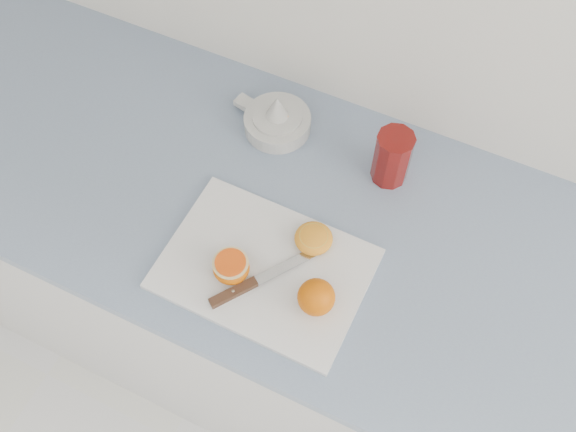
{
  "coord_description": "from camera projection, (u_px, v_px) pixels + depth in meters",
  "views": [
    {
      "loc": [
        0.04,
        1.12,
        1.94
      ],
      "look_at": [
        -0.22,
        1.65,
        0.96
      ],
      "focal_mm": 40.0,
      "sensor_mm": 36.0,
      "label": 1
    }
  ],
  "objects": [
    {
      "name": "squeezed_shell",
      "position": [
        314.0,
        238.0,
        1.17
      ],
      "size": [
        0.07,
        0.07,
        0.03
      ],
      "color": "orange",
      "rests_on": "cutting_board"
    },
    {
      "name": "cutting_board",
      "position": [
        265.0,
        269.0,
        1.16
      ],
      "size": [
        0.37,
        0.26,
        0.01
      ],
      "primitive_type": "cube",
      "rotation": [
        0.0,
        0.0,
        -0.01
      ],
      "color": "silver",
      "rests_on": "counter"
    },
    {
      "name": "half_orange",
      "position": [
        231.0,
        267.0,
        1.13
      ],
      "size": [
        0.07,
        0.07,
        0.04
      ],
      "color": "#DF6A00",
      "rests_on": "cutting_board"
    },
    {
      "name": "citrus_juicer",
      "position": [
        277.0,
        120.0,
        1.31
      ],
      "size": [
        0.18,
        0.14,
        0.09
      ],
      "color": "silver",
      "rests_on": "counter"
    },
    {
      "name": "red_tumbler",
      "position": [
        392.0,
        159.0,
        1.23
      ],
      "size": [
        0.07,
        0.07,
        0.12
      ],
      "color": "maroon",
      "rests_on": "counter"
    },
    {
      "name": "whole_orange",
      "position": [
        316.0,
        297.0,
        1.09
      ],
      "size": [
        0.07,
        0.07,
        0.07
      ],
      "color": "#DF6A00",
      "rests_on": "cutting_board"
    },
    {
      "name": "paring_knife",
      "position": [
        243.0,
        288.0,
        1.13
      ],
      "size": [
        0.13,
        0.18,
        0.01
      ],
      "color": "#492A1C",
      "rests_on": "cutting_board"
    },
    {
      "name": "counter",
      "position": [
        302.0,
        307.0,
        1.61
      ],
      "size": [
        2.27,
        0.64,
        0.89
      ],
      "color": "silver",
      "rests_on": "ground"
    }
  ]
}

